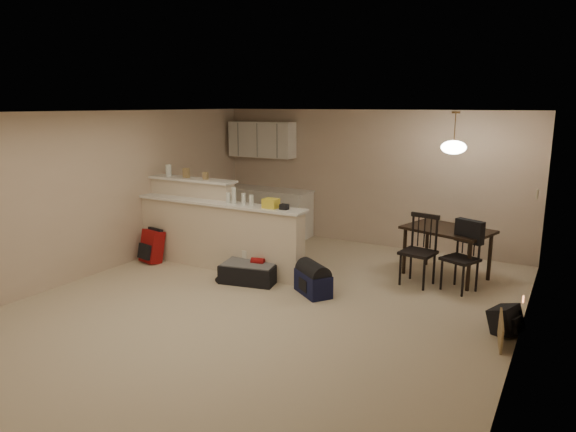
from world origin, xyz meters
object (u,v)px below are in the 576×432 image
Objects in this scene: dining_table at (448,234)px; dining_chair_near at (418,251)px; black_daypack at (506,320)px; pendant_lamp at (454,147)px; navy_duffel at (313,283)px; red_backpack at (152,246)px; suitcase at (250,273)px; dining_chair_far at (460,257)px.

dining_table is 1.35× the size of dining_chair_near.
black_daypack is at bearing -40.98° from dining_table.
navy_duffel is (-1.43, -1.66, -1.83)m from pendant_lamp.
pendant_lamp is 0.60× the size of dining_chair_near.
red_backpack is (-4.45, -1.66, -1.72)m from pendant_lamp.
suitcase is at bearing -144.48° from navy_duffel.
black_daypack is (5.52, 0.00, -0.11)m from red_backpack.
suitcase is 2.31× the size of black_daypack.
pendant_lamp is 1.76× the size of black_daypack.
dining_chair_far is 1.42m from black_daypack.
pendant_lamp is 1.61m from dining_chair_far.
dining_chair_far is at bearing 24.65° from red_backpack.
pendant_lamp is at bearing 143.70° from dining_chair_far.
suitcase is at bearing 109.81° from black_daypack.
navy_duffel is at bearing -114.38° from dining_table.
pendant_lamp is 0.63× the size of dining_chair_far.
dining_table is 0.65m from dining_chair_near.
navy_duffel is (3.02, 0.00, -0.11)m from red_backpack.
dining_chair_near is 2.49m from suitcase.
pendant_lamp is at bearing 72.44° from dining_chair_near.
dining_chair_near is 2.95× the size of black_daypack.
dining_chair_near is 1.78m from black_daypack.
navy_duffel reaches higher than black_daypack.
dining_chair_near is (-0.28, -0.56, -0.15)m from dining_table.
pendant_lamp is at bearing 52.54° from black_daypack.
navy_duffel is 1.65× the size of black_daypack.
pendant_lamp is (0.00, -0.00, 1.32)m from dining_table.
pendant_lamp reaches higher than dining_chair_far.
dining_table is 2.27× the size of pendant_lamp.
dining_table is 2.60× the size of red_backpack.
navy_duffel is (1.06, 0.00, 0.02)m from suitcase.
suitcase is 1.06m from navy_duffel.
pendant_lamp is 2.86m from navy_duffel.
dining_chair_near reaches higher than red_backpack.
dining_table is 4.77m from red_backpack.
black_daypack is at bearing -30.07° from dining_chair_near.
red_backpack reaches higher than navy_duffel.
dining_chair_near is 0.59m from dining_chair_far.
black_daypack is at bearing -11.85° from suitcase.
red_backpack reaches higher than suitcase.
black_daypack reaches higher than suitcase.
dining_table is 2.25m from navy_duffel.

